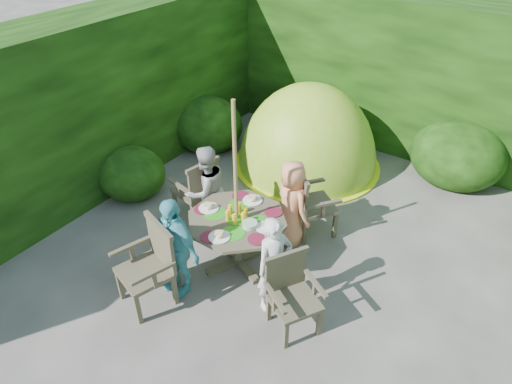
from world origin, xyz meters
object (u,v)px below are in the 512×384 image
Objects in this scene: parasol_pole at (236,191)px; child_front at (175,247)px; garden_chair_right at (291,292)px; child_right at (275,265)px; garden_chair_left at (198,188)px; garden_chair_front at (151,264)px; dome_tent at (306,164)px; child_back at (292,204)px; child_left at (206,190)px; patio_table at (237,226)px; garden_chair_back at (309,202)px.

parasol_pole is 0.92m from child_front.
child_right reaches higher than garden_chair_right.
parasol_pole reaches higher than garden_chair_left.
parasol_pole is 1.84× the size of child_right.
garden_chair_right is 0.88× the size of garden_chair_front.
dome_tent is (-1.19, 2.86, -0.60)m from child_right.
child_left is at bearing 48.30° from child_back.
patio_table is 0.57× the size of dome_tent.
child_right is at bearing 138.30° from child_back.
garden_chair_right is 1.37m from child_back.
child_front is 3.34m from dome_tent.
garden_chair_front is (-0.86, -2.02, 0.01)m from garden_chair_back.
child_left is 1.05× the size of child_back.
garden_chair_back is (0.41, 1.02, -0.09)m from patio_table.
garden_chair_left is at bearing 155.71° from patio_table.
child_left is 0.99× the size of child_front.
dome_tent is at bearing 100.09° from parasol_pole.
child_left is at bearing 156.55° from parasol_pole.
patio_table is at bearing 81.42° from child_left.
child_front is 0.46× the size of dome_tent.
garden_chair_right is (1.01, -0.43, -0.14)m from patio_table.
garden_chair_front is 3.58m from dome_tent.
garden_chair_front reaches higher than garden_chair_back.
patio_table is 2.65m from dome_tent.
dome_tent reaches higher than garden_chair_right.
child_front reaches higher than patio_table.
dome_tent reaches higher than garden_chair_front.
garden_chair_back is 0.74× the size of child_front.
parasol_pole is 1.83× the size of child_back.
garden_chair_left is 1.38m from child_front.
child_right is at bearing 28.16° from child_front.
parasol_pole is at bearing 81.35° from child_left.
child_left is (-0.29, 1.32, 0.11)m from garden_chair_front.
garden_chair_right is 1.38m from child_front.
patio_table is 1.11m from garden_chair_left.
patio_table is 1.11m from garden_chair_right.
garden_chair_back is 1.90m from child_front.
child_back is 0.94× the size of child_front.
child_front reaches higher than child_back.
garden_chair_right is 0.31× the size of dome_tent.
dome_tent reaches higher than garden_chair_left.
dome_tent reaches higher than child_back.
child_left reaches higher than garden_chair_back.
garden_chair_back reaches higher than patio_table.
garden_chair_back is 2.19m from garden_chair_front.
dome_tent is at bearing 57.10° from garden_chair_right.
patio_table is 0.72× the size of parasol_pole.
child_front reaches higher than garden_chair_front.
child_left is (-1.15, -0.70, 0.13)m from garden_chair_back.
patio_table is at bearing 72.87° from child_front.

